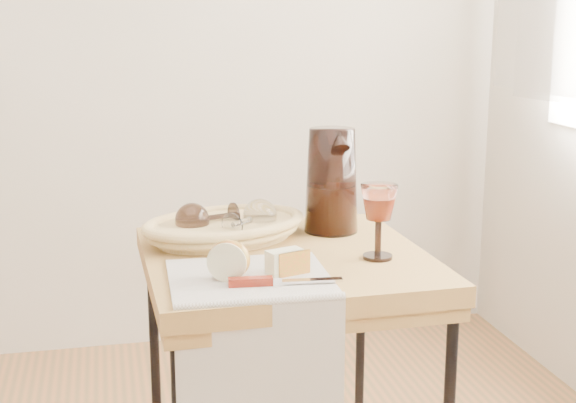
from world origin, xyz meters
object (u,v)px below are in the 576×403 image
object	(u,v)px
wine_goblet	(378,221)
goblet_lying_b	(248,220)
table_knife	(281,280)
tea_towel	(249,278)
bread_basket	(225,230)
apple_half	(229,259)
goblet_lying_a	(210,218)
pitcher	(331,180)

from	to	relation	value
wine_goblet	goblet_lying_b	bearing A→B (deg)	141.87
goblet_lying_b	table_knife	bearing A→B (deg)	-132.67
tea_towel	bread_basket	xyz separation A→B (m)	(-0.01, 0.29, 0.02)
apple_half	table_knife	size ratio (longest dim) A/B	0.39
goblet_lying_a	wine_goblet	world-z (taller)	wine_goblet
wine_goblet	goblet_lying_a	bearing A→B (deg)	145.11
goblet_lying_b	wine_goblet	size ratio (longest dim) A/B	0.78
goblet_lying_b	pitcher	world-z (taller)	pitcher
wine_goblet	table_knife	bearing A→B (deg)	-150.11
goblet_lying_b	apple_half	distance (m)	0.29
tea_towel	bread_basket	bearing A→B (deg)	92.91
goblet_lying_a	wine_goblet	size ratio (longest dim) A/B	0.79
wine_goblet	table_knife	distance (m)	0.28
bread_basket	table_knife	bearing A→B (deg)	-99.20
bread_basket	goblet_lying_a	bearing A→B (deg)	135.30
goblet_lying_a	table_knife	xyz separation A→B (m)	(0.09, -0.36, -0.04)
table_knife	goblet_lying_a	bearing A→B (deg)	108.52
pitcher	goblet_lying_b	bearing A→B (deg)	-163.96
bread_basket	pitcher	size ratio (longest dim) A/B	1.21
pitcher	apple_half	bearing A→B (deg)	-129.46
goblet_lying_a	apple_half	world-z (taller)	goblet_lying_a
goblet_lying_a	goblet_lying_b	world-z (taller)	same
pitcher	wine_goblet	world-z (taller)	pitcher
bread_basket	apple_half	xyz separation A→B (m)	(-0.03, -0.29, 0.02)
wine_goblet	table_knife	world-z (taller)	wine_goblet
pitcher	bread_basket	bearing A→B (deg)	-170.88
goblet_lying_a	goblet_lying_b	size ratio (longest dim) A/B	1.01
tea_towel	goblet_lying_b	bearing A→B (deg)	82.12
apple_half	pitcher	bearing A→B (deg)	68.72
apple_half	tea_towel	bearing A→B (deg)	26.86
apple_half	wine_goblet	bearing A→B (deg)	35.10
tea_towel	table_knife	world-z (taller)	table_knife
goblet_lying_b	table_knife	size ratio (longest dim) A/B	0.60
goblet_lying_b	pitcher	distance (m)	0.22
tea_towel	bread_basket	distance (m)	0.29
apple_half	bread_basket	bearing A→B (deg)	104.57
bread_basket	pitcher	bearing A→B (deg)	-12.19
goblet_lying_a	goblet_lying_b	bearing A→B (deg)	138.64
tea_towel	wine_goblet	distance (m)	0.31
pitcher	wine_goblet	xyz separation A→B (m)	(0.04, -0.24, -0.04)
tea_towel	wine_goblet	xyz separation A→B (m)	(0.29, 0.08, 0.08)
wine_goblet	apple_half	distance (m)	0.34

